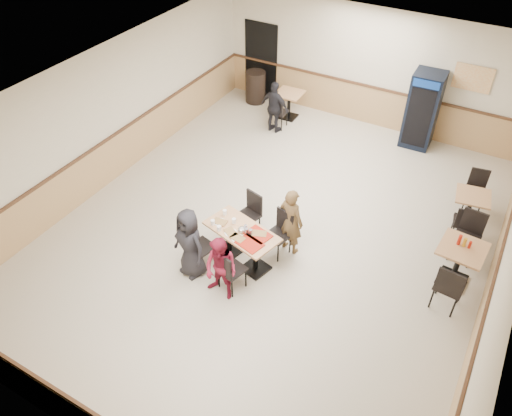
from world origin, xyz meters
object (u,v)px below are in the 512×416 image
Objects in this scene: diner_woman_right at (221,269)px; main_table at (242,241)px; side_table_near at (459,259)px; trash_bin at (255,87)px; lone_diner at (275,107)px; back_table at (289,101)px; side_table_far at (470,205)px; diner_man_opposite at (291,221)px; diner_woman_left at (190,243)px; pepsi_cooler at (422,110)px.

main_table is at bearing 103.88° from diner_woman_right.
side_table_near is 7.66m from trash_bin.
lone_diner is 1.88× the size of back_table.
back_table is 1.28m from trash_bin.
side_table_far is 1.03× the size of back_table.
lone_diner is 1.71m from trash_bin.
side_table_near reaches higher than side_table_far.
diner_man_opposite is at bearing 62.10° from main_table.
side_table_far is at bearing 58.57° from diner_woman_left.
lone_diner is at bearing 150.38° from side_table_near.
diner_woman_right is 7.14m from trash_bin.
diner_woman_left is 1.05× the size of lone_diner.
lone_diner is (-1.67, 4.40, 0.19)m from main_table.
main_table is at bearing -72.24° from back_table.
side_table_near is 0.43× the size of pepsi_cooler.
side_table_near is (3.55, 1.43, 0.05)m from main_table.
diner_woman_right is 6.69m from pepsi_cooler.
lone_diner reaches higher than side_table_near.
lone_diner reaches higher than back_table.
side_table_far is 0.40× the size of pepsi_cooler.
pepsi_cooler is (3.35, 0.39, 0.46)m from back_table.
diner_woman_left is 6.67m from trash_bin.
diner_woman_right is 1.45× the size of trash_bin.
side_table_near is 1.12× the size of back_table.
diner_woman_right is 1.68m from diner_man_opposite.
side_table_far is (2.77, 2.46, -0.24)m from diner_man_opposite.
diner_man_opposite is 4.35m from lone_diner.
trash_bin is at bearing 131.64° from main_table.
main_table is 0.92m from diner_woman_right.
lone_diner reaches higher than side_table_far.
diner_man_opposite is (1.27, 1.41, -0.01)m from diner_woman_left.
diner_woman_right is at bearing -145.77° from side_table_near.
trash_bin reaches higher than side_table_near.
diner_woman_left reaches higher than lone_diner.
side_table_far is at bearing -126.90° from diner_man_opposite.
diner_man_opposite is (0.51, 1.60, 0.07)m from diner_woman_right.
diner_woman_left is at bearing -136.27° from side_table_far.
diner_man_opposite is at bearing -54.00° from trash_bin.
main_table is 0.80× the size of pepsi_cooler.
pepsi_cooler is (-1.87, 4.18, 0.40)m from side_table_near.
diner_man_opposite is at bearing 62.79° from diner_woman_left.
back_table reaches higher than side_table_far.
back_table is (-5.08, 2.05, 0.02)m from side_table_far.
diner_woman_right is at bearing -128.91° from side_table_far.
diner_woman_right is (0.76, -0.19, -0.07)m from diner_woman_left.
main_table is 1.07× the size of diner_man_opposite.
lone_diner is at bearing -46.48° from diner_man_opposite.
diner_woman_left is 1.75× the size of side_table_near.
pepsi_cooler is (1.04, 4.90, 0.23)m from diner_man_opposite.
pepsi_cooler is at bearing 82.28° from diner_woman_right.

